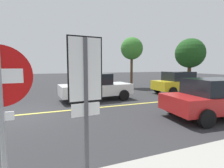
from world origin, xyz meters
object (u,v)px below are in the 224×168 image
car_yellow_crossing (180,83)px  car_white_approaching (95,87)px  stop_sign (1,106)px  tree_centre_verge (132,49)px  tree_left_verge (190,53)px  speed_limit_sign (86,87)px  car_red_far_lane (218,98)px

car_yellow_crossing → car_white_approaching: 6.57m
stop_sign → tree_centre_verge: 14.92m
tree_centre_verge → tree_left_verge: bearing=-1.0°
speed_limit_sign → car_white_approaching: bearing=72.4°
car_red_far_lane → tree_left_verge: (8.31, 9.62, 2.58)m
stop_sign → car_white_approaching: bearing=65.6°
car_yellow_crossing → car_white_approaching: car_yellow_crossing is taller
speed_limit_sign → car_white_approaching: 7.97m
speed_limit_sign → car_white_approaching: speed_limit_sign is taller
tree_left_verge → tree_centre_verge: bearing=179.0°
stop_sign → car_white_approaching: (3.49, 7.68, -0.79)m
car_white_approaching → car_red_far_lane: bearing=-55.6°
car_yellow_crossing → tree_left_verge: size_ratio=0.83×
car_red_far_lane → tree_centre_verge: tree_centre_verge is taller
speed_limit_sign → tree_left_verge: 18.67m
stop_sign → tree_centre_verge: bearing=55.4°
speed_limit_sign → tree_centre_verge: bearing=58.7°
tree_left_verge → car_yellow_crossing: bearing=-140.9°
car_white_approaching → tree_centre_verge: size_ratio=0.93×
car_red_far_lane → tree_centre_verge: size_ratio=0.99×
stop_sign → car_yellow_crossing: (10.06, 7.71, -0.78)m
car_red_far_lane → tree_centre_verge: 10.23m
stop_sign → speed_limit_sign: 1.12m
tree_left_verge → tree_centre_verge: size_ratio=1.06×
tree_left_verge → car_red_far_lane: bearing=-130.8°
tree_left_verge → car_white_approaching: bearing=-159.9°
car_white_approaching → tree_left_verge: size_ratio=0.87×
speed_limit_sign → stop_sign: bearing=-172.8°
stop_sign → tree_left_verge: tree_left_verge is taller
car_yellow_crossing → tree_centre_verge: (-1.66, 4.45, 2.80)m
speed_limit_sign → car_red_far_lane: size_ratio=0.54×
car_yellow_crossing → car_white_approaching: (-6.57, -0.02, -0.01)m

